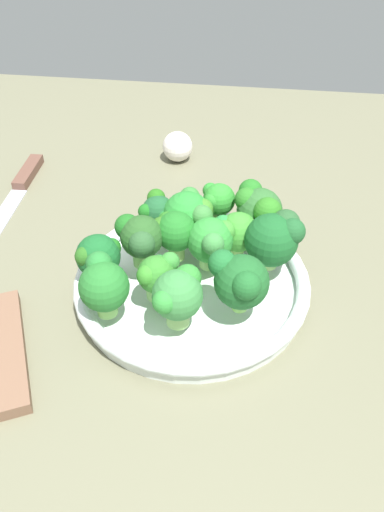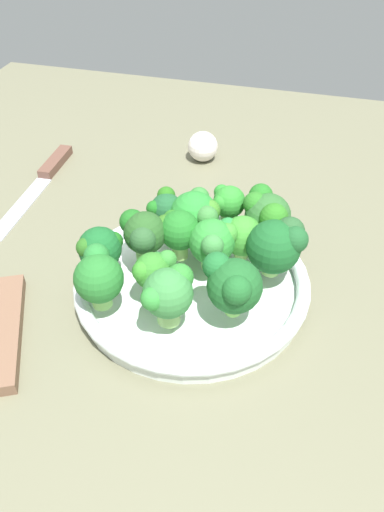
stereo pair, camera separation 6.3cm
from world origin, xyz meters
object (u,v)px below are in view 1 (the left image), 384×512
at_px(knife, 19,188).
at_px(bowl, 192,283).
at_px(garlic_bulb, 178,147).
at_px(broccoli_floret_3, 274,239).
at_px(broccoli_floret_5, 218,201).
at_px(broccoli_floret_12, 189,215).
at_px(broccoli_floret_6, 240,281).
at_px(broccoli_floret_11, 235,232).
at_px(broccoli_floret_10, 258,209).
at_px(broccoli_floret_7, 176,295).
at_px(broccoli_floret_13, 173,230).
at_px(broccoli_floret_2, 140,238).
at_px(broccoli_floret_9, 103,285).
at_px(broccoli_floret_1, 98,257).
at_px(broccoli_floret_8, 157,274).
at_px(broccoli_floret_0, 157,212).
at_px(broccoli_floret_4, 211,241).

bearing_deg(knife, bowl, -32.39).
bearing_deg(garlic_bulb, broccoli_floret_3, -61.22).
relative_size(broccoli_floret_5, broccoli_floret_12, 0.88).
xyz_separation_m(broccoli_floret_6, broccoli_floret_11, (-0.01, 0.10, -0.01)).
bearing_deg(broccoli_floret_10, knife, 164.27).
height_order(broccoli_floret_7, broccoli_floret_13, broccoli_floret_7).
height_order(broccoli_floret_3, broccoli_floret_11, broccoli_floret_3).
relative_size(broccoli_floret_2, broccoli_floret_11, 1.18).
height_order(broccoli_floret_2, broccoli_floret_9, same).
relative_size(broccoli_floret_3, broccoli_floret_10, 0.96).
relative_size(broccoli_floret_1, broccoli_floret_9, 0.90).
distance_m(broccoli_floret_2, broccoli_floret_7, 0.11).
bearing_deg(knife, broccoli_floret_8, -40.98).
height_order(broccoli_floret_0, broccoli_floret_1, broccoli_floret_1).
bearing_deg(broccoli_floret_0, broccoli_floret_3, -17.05).
distance_m(broccoli_floret_7, broccoli_floret_9, 0.08).
relative_size(bowl, broccoli_floret_4, 4.32).
height_order(broccoli_floret_10, garlic_bulb, broccoli_floret_10).
bearing_deg(broccoli_floret_2, garlic_bulb, 90.72).
height_order(broccoli_floret_3, broccoli_floret_13, broccoli_floret_3).
xyz_separation_m(bowl, knife, (-0.31, 0.20, -0.01)).
distance_m(broccoli_floret_2, broccoli_floret_10, 0.16).
xyz_separation_m(broccoli_floret_3, broccoli_floret_11, (-0.05, 0.02, -0.01)).
xyz_separation_m(broccoli_floret_5, broccoli_floret_10, (0.06, -0.02, 0.01)).
bearing_deg(broccoli_floret_7, broccoli_floret_5, 81.91).
height_order(broccoli_floret_1, broccoli_floret_2, broccoli_floret_2).
bearing_deg(garlic_bulb, broccoli_floret_6, -71.23).
relative_size(broccoli_floret_4, broccoli_floret_13, 1.01).
bearing_deg(bowl, broccoli_floret_8, -129.85).
height_order(broccoli_floret_4, broccoli_floret_9, broccoli_floret_9).
xyz_separation_m(bowl, broccoli_floret_1, (-0.11, -0.02, 0.05)).
height_order(broccoli_floret_4, broccoli_floret_11, broccoli_floret_4).
xyz_separation_m(broccoli_floret_2, garlic_bulb, (-0.00, 0.32, -0.05)).
distance_m(broccoli_floret_2, garlic_bulb, 0.33).
bearing_deg(broccoli_floret_13, broccoli_floret_0, 122.44).
distance_m(broccoli_floret_7, broccoli_floret_11, 0.14).
bearing_deg(broccoli_floret_5, garlic_bulb, 112.02).
height_order(bowl, broccoli_floret_9, broccoli_floret_9).
bearing_deg(garlic_bulb, broccoli_floret_10, -59.11).
distance_m(broccoli_floret_5, broccoli_floret_11, 0.07).
bearing_deg(broccoli_floret_12, broccoli_floret_1, -136.11).
bearing_deg(broccoli_floret_11, broccoli_floret_6, -83.30).
height_order(broccoli_floret_1, broccoli_floret_7, broccoli_floret_7).
distance_m(broccoli_floret_8, broccoli_floret_11, 0.12).
bearing_deg(broccoli_floret_0, broccoli_floret_13, -57.56).
relative_size(broccoli_floret_7, knife, 0.27).
bearing_deg(broccoli_floret_11, broccoli_floret_9, -138.24).
bearing_deg(broccoli_floret_1, knife, 132.37).
height_order(bowl, broccoli_floret_2, broccoli_floret_2).
height_order(broccoli_floret_0, broccoli_floret_3, broccoli_floret_3).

